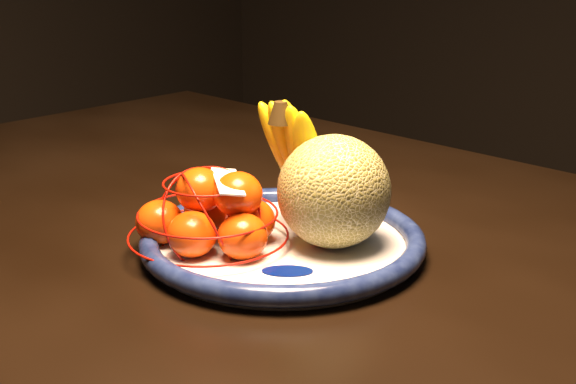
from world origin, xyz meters
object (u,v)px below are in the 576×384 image
Objects in this scene: fruit_bowl at (283,242)px; banana_bunch at (301,157)px; mandarin_bag at (212,216)px; dining_table at (279,271)px; cantaloupe at (334,191)px.

banana_bunch reaches higher than fruit_bowl.
fruit_bowl is 0.09m from mandarin_bag.
dining_table is 9.39× the size of banana_bunch.
cantaloupe is 0.65× the size of mandarin_bag.
fruit_bowl reaches higher than dining_table.
cantaloupe is at bearing 37.86° from mandarin_bag.
cantaloupe is (0.13, -0.07, 0.15)m from dining_table.
dining_table is at bearing 152.40° from cantaloupe.
fruit_bowl is 0.10m from banana_bunch.
mandarin_bag reaches higher than fruit_bowl.
banana_bunch reaches higher than cantaloupe.
mandarin_bag is at bearing -142.14° from cantaloupe.
dining_table is 0.19m from banana_bunch.
banana_bunch is (-0.02, 0.06, 0.08)m from fruit_bowl.
fruit_bowl is at bearing -62.26° from banana_bunch.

